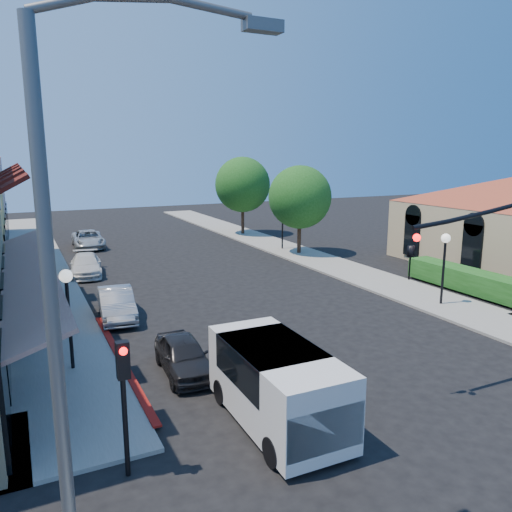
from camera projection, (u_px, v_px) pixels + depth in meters
name	position (u px, v px, depth m)	size (l,w,h in m)	color
ground	(434.00, 425.00, 13.66)	(120.00, 120.00, 0.00)	black
sidewalk_left	(37.00, 263.00, 33.67)	(3.50, 50.00, 0.12)	gray
sidewalk_right	(267.00, 243.00, 41.17)	(3.50, 50.00, 0.12)	gray
curb_red_strip	(121.00, 363.00, 17.74)	(0.25, 10.00, 0.06)	maroon
hedge	(471.00, 293.00, 26.60)	(1.40, 8.00, 1.10)	#194C15
street_tree_a	(300.00, 197.00, 35.95)	(4.56, 4.56, 6.48)	#332214
street_tree_b	(243.00, 185.00, 44.69)	(4.94, 4.94, 7.02)	#332214
secondary_signal	(124.00, 384.00, 11.00)	(0.28, 0.42, 3.32)	black
cobra_streetlight	(79.00, 303.00, 6.91)	(3.60, 0.25, 9.31)	#595B5E
lamppost_left_near	(67.00, 294.00, 16.50)	(0.44, 0.44, 3.57)	black
lamppost_left_far	(42.00, 234.00, 28.83)	(0.44, 0.44, 3.57)	black
lamppost_right_near	(445.00, 251.00, 23.79)	(0.44, 0.44, 3.57)	black
lamppost_right_far	(283.00, 215.00, 37.88)	(0.44, 0.44, 3.57)	black
white_van	(278.00, 381.00, 13.47)	(2.23, 4.95, 2.18)	silver
parked_car_a	(183.00, 355.00, 16.81)	(1.47, 3.66, 1.25)	black
parked_car_b	(116.00, 304.00, 22.36)	(1.44, 4.14, 1.37)	#98999C
parked_car_c	(86.00, 265.00, 30.34)	(1.78, 4.38, 1.27)	silver
parked_car_d	(88.00, 239.00, 39.19)	(2.25, 4.88, 1.36)	#AFB2B5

